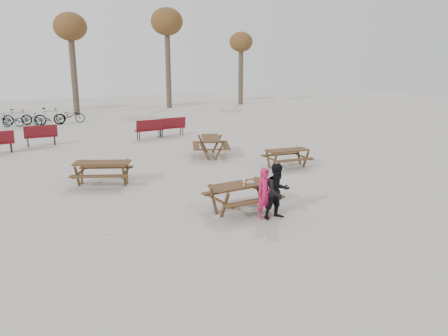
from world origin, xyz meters
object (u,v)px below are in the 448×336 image
picnic_table_far (211,147)px  child (265,193)px  soda_bottle (244,183)px  food_tray (251,182)px  adult (278,191)px  picnic_table_east (287,158)px  main_picnic_table (243,190)px  picnic_table_north (103,173)px

picnic_table_far → child: bearing=-172.9°
soda_bottle → child: bearing=-68.0°
food_tray → child: size_ratio=0.13×
food_tray → picnic_table_far: 7.10m
food_tray → adult: (0.23, -0.91, -0.06)m
adult → picnic_table_east: bearing=50.3°
food_tray → picnic_table_far: (2.44, 6.66, -0.38)m
main_picnic_table → child: bearing=-75.8°
main_picnic_table → child: child is taller
main_picnic_table → picnic_table_north: size_ratio=1.00×
adult → picnic_table_far: adult is taller
food_tray → picnic_table_east: bearing=40.3°
adult → picnic_table_north: (-3.03, 5.49, -0.35)m
picnic_table_east → picnic_table_far: size_ratio=0.86×
picnic_table_north → soda_bottle: bearing=-34.0°
soda_bottle → picnic_table_north: soda_bottle is taller
child → picnic_table_far: bearing=70.6°
soda_bottle → picnic_table_north: size_ratio=0.09×
child → picnic_table_far: child is taller
main_picnic_table → picnic_table_east: bearing=38.4°
main_picnic_table → food_tray: size_ratio=10.00×
food_tray → picnic_table_north: bearing=121.4°
soda_bottle → adult: adult is taller
soda_bottle → picnic_table_east: bearing=39.2°
child → picnic_table_north: child is taller
food_tray → soda_bottle: 0.30m
adult → picnic_table_far: (2.21, 7.57, -0.33)m
main_picnic_table → picnic_table_far: size_ratio=0.95×
child → soda_bottle: bearing=111.1°
main_picnic_table → picnic_table_far: picnic_table_far is taller
child → adult: bearing=-36.7°
food_tray → picnic_table_north: size_ratio=0.10×
picnic_table_north → picnic_table_far: bearing=49.3°
picnic_table_far → main_picnic_table: bearing=-176.4°
main_picnic_table → adult: (0.46, -0.95, 0.15)m
picnic_table_far → soda_bottle: bearing=-176.3°
picnic_table_east → soda_bottle: bearing=-131.1°
main_picnic_table → adult: 1.07m
food_tray → picnic_table_north: food_tray is taller
food_tray → picnic_table_east: 5.23m
food_tray → picnic_table_north: 5.38m
food_tray → picnic_table_far: picnic_table_far is taller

